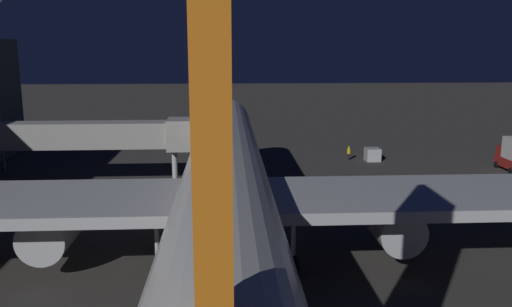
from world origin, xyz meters
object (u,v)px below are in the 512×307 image
traffic_cone_nose_port (245,163)px  jet_bridge (111,135)px  airliner_at_gate (225,187)px  ground_crew_near_nose_gear (349,152)px  baggage_container_far_row (372,154)px  traffic_cone_nose_starboard (208,164)px

traffic_cone_nose_port → jet_bridge: bearing=36.4°
jet_bridge → traffic_cone_nose_port: size_ratio=37.46×
jet_bridge → airliner_at_gate: bearing=120.1°
ground_crew_near_nose_gear → baggage_container_far_row: bearing=168.8°
ground_crew_near_nose_gear → traffic_cone_nose_starboard: 17.69m
airliner_at_gate → baggage_container_far_row: (-18.19, -30.82, -4.53)m
baggage_container_far_row → traffic_cone_nose_port: bearing=6.2°
airliner_at_gate → baggage_container_far_row: bearing=-120.5°
traffic_cone_nose_port → ground_crew_near_nose_gear: bearing=-170.0°
airliner_at_gate → ground_crew_near_nose_gear: airliner_at_gate is taller
ground_crew_near_nose_gear → traffic_cone_nose_starboard: ground_crew_near_nose_gear is taller
baggage_container_far_row → traffic_cone_nose_port: baggage_container_far_row is taller
baggage_container_far_row → traffic_cone_nose_starboard: (20.39, 1.74, -0.52)m
airliner_at_gate → ground_crew_near_nose_gear: (-15.33, -31.39, -4.36)m
baggage_container_far_row → traffic_cone_nose_port: 16.09m
baggage_container_far_row → traffic_cone_nose_starboard: 20.47m
airliner_at_gate → traffic_cone_nose_port: airliner_at_gate is taller
airliner_at_gate → jet_bridge: airliner_at_gate is taller
baggage_container_far_row → ground_crew_near_nose_gear: 2.92m
ground_crew_near_nose_gear → traffic_cone_nose_port: 13.35m
airliner_at_gate → jet_bridge: (11.16, -19.24, 0.15)m
jet_bridge → traffic_cone_nose_port: 17.39m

